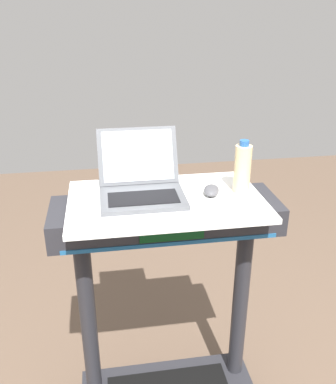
% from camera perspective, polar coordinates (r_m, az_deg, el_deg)
% --- Properties ---
extents(desk_board, '(0.76, 0.47, 0.02)m').
position_cam_1_polar(desk_board, '(1.63, -0.28, -1.22)').
color(desk_board, white).
rests_on(desk_board, treadmill_base).
extents(laptop, '(0.32, 0.34, 0.23)m').
position_cam_1_polar(laptop, '(1.65, -3.67, 1.14)').
color(laptop, '#515459').
rests_on(laptop, desk_board).
extents(computer_mouse, '(0.09, 0.11, 0.03)m').
position_cam_1_polar(computer_mouse, '(1.67, 5.92, 0.23)').
color(computer_mouse, '#4C4C51').
rests_on(computer_mouse, desk_board).
extents(water_bottle, '(0.07, 0.07, 0.21)m').
position_cam_1_polar(water_bottle, '(1.68, 10.09, 3.20)').
color(water_bottle, beige).
rests_on(water_bottle, desk_board).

